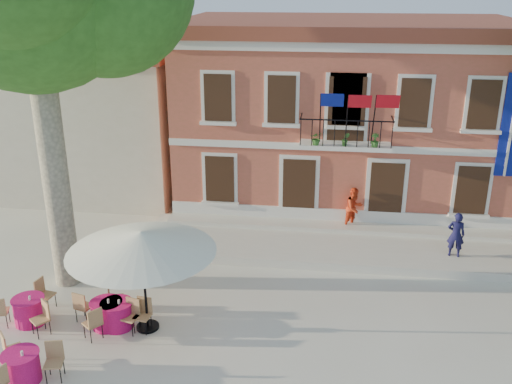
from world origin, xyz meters
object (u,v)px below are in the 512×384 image
object	(u,v)px
patio_umbrella	(141,242)
pedestrian_orange	(354,208)
cafe_table_3	(107,313)
pedestrian_navy	(456,235)
cafe_table_0	(22,366)
cafe_table_1	(117,313)
cafe_table_2	(29,309)

from	to	relation	value
patio_umbrella	pedestrian_orange	bearing A→B (deg)	50.10
pedestrian_orange	cafe_table_3	distance (m)	9.78
patio_umbrella	cafe_table_3	xyz separation A→B (m)	(-1.12, -0.05, -2.20)
pedestrian_navy	pedestrian_orange	distance (m)	3.77
cafe_table_3	cafe_table_0	bearing A→B (deg)	-114.98
pedestrian_orange	cafe_table_1	world-z (taller)	pedestrian_orange
cafe_table_2	pedestrian_navy	bearing A→B (deg)	22.77
cafe_table_1	pedestrian_navy	bearing A→B (deg)	27.15
cafe_table_1	cafe_table_2	xyz separation A→B (m)	(-2.50, -0.13, 0.00)
cafe_table_0	cafe_table_3	size ratio (longest dim) A/B	0.93
cafe_table_0	patio_umbrella	bearing A→B (deg)	47.94
pedestrian_navy	cafe_table_1	xyz separation A→B (m)	(-9.85, -5.05, -0.65)
pedestrian_navy	cafe_table_3	world-z (taller)	pedestrian_navy
cafe_table_0	cafe_table_3	world-z (taller)	same
cafe_table_1	cafe_table_2	bearing A→B (deg)	-177.00
pedestrian_navy	cafe_table_3	bearing A→B (deg)	35.20
cafe_table_3	pedestrian_orange	bearing A→B (deg)	45.23
pedestrian_navy	pedestrian_orange	bearing A→B (deg)	-20.93
cafe_table_1	cafe_table_2	distance (m)	2.50
pedestrian_orange	cafe_table_2	size ratio (longest dim) A/B	0.85
patio_umbrella	cafe_table_2	size ratio (longest dim) A/B	2.12
pedestrian_orange	cafe_table_3	world-z (taller)	pedestrian_orange
pedestrian_orange	cafe_table_3	xyz separation A→B (m)	(-6.87, -6.93, -0.66)
pedestrian_navy	pedestrian_orange	xyz separation A→B (m)	(-3.28, 1.87, 0.01)
pedestrian_orange	cafe_table_1	xyz separation A→B (m)	(-6.57, -6.92, -0.66)
cafe_table_1	cafe_table_3	bearing A→B (deg)	-178.71
patio_umbrella	pedestrian_orange	xyz separation A→B (m)	(5.75, 6.87, -1.53)
pedestrian_orange	cafe_table_2	distance (m)	11.50
pedestrian_orange	cafe_table_0	bearing A→B (deg)	-173.11
pedestrian_navy	cafe_table_0	xyz separation A→B (m)	(-11.30, -7.52, -0.65)
patio_umbrella	cafe_table_0	size ratio (longest dim) A/B	2.14
cafe_table_1	cafe_table_2	world-z (taller)	same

